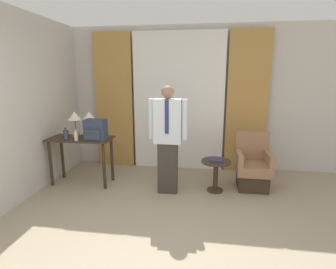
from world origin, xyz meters
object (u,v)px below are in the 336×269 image
object	(u,v)px
bottle_near_edge	(66,135)
side_table	(216,170)
person	(168,136)
desk	(81,146)
book	(216,160)
backpack	(96,130)
armchair	(252,168)
bottle_by_lamp	(76,136)
table_lamp_left	(75,118)
table_lamp_right	(89,118)

from	to	relation	value
bottle_near_edge	side_table	xyz separation A→B (m)	(2.37, 0.14, -0.53)
person	desk	bearing A→B (deg)	173.95
person	book	distance (m)	0.84
backpack	book	bearing A→B (deg)	3.45
armchair	bottle_by_lamp	bearing A→B (deg)	-171.96
armchair	bottle_near_edge	bearing A→B (deg)	-172.81
armchair	side_table	xyz separation A→B (m)	(-0.59, -0.23, 0.01)
table_lamp_left	side_table	size ratio (longest dim) A/B	0.84
bottle_near_edge	bottle_by_lamp	world-z (taller)	bottle_near_edge
desk	book	world-z (taller)	desk
armchair	book	distance (m)	0.66
person	backpack	bearing A→B (deg)	177.94
table_lamp_left	bottle_by_lamp	bearing A→B (deg)	-62.34
backpack	book	distance (m)	1.94
desk	bottle_near_edge	world-z (taller)	bottle_near_edge
bottle_by_lamp	backpack	bearing A→B (deg)	11.67
desk	armchair	size ratio (longest dim) A/B	1.17
bottle_near_edge	book	xyz separation A→B (m)	(2.37, 0.16, -0.35)
table_lamp_right	backpack	bearing A→B (deg)	-48.66
bottle_by_lamp	person	world-z (taller)	person
bottle_by_lamp	book	bearing A→B (deg)	4.59
book	person	bearing A→B (deg)	-168.08
armchair	side_table	bearing A→B (deg)	-158.73
bottle_near_edge	armchair	xyz separation A→B (m)	(2.96, 0.37, -0.53)
table_lamp_left	bottle_near_edge	xyz separation A→B (m)	(-0.03, -0.27, -0.23)
table_lamp_right	bottle_by_lamp	world-z (taller)	table_lamp_right
table_lamp_left	table_lamp_right	bearing A→B (deg)	0.00
backpack	person	xyz separation A→B (m)	(1.15, -0.04, -0.05)
table_lamp_right	bottle_near_edge	world-z (taller)	table_lamp_right
desk	side_table	bearing A→B (deg)	-0.39
person	book	bearing A→B (deg)	11.92
backpack	book	xyz separation A→B (m)	(1.89, 0.11, -0.44)
backpack	book	size ratio (longest dim) A/B	1.52
backpack	table_lamp_right	bearing A→B (deg)	131.34
backpack	side_table	bearing A→B (deg)	3.04
armchair	backpack	bearing A→B (deg)	-172.41
table_lamp_left	table_lamp_right	world-z (taller)	same
desk	bottle_by_lamp	distance (m)	0.28
backpack	armchair	size ratio (longest dim) A/B	0.38
table_lamp_left	book	xyz separation A→B (m)	(2.34, -0.11, -0.59)
bottle_by_lamp	backpack	world-z (taller)	backpack
table_lamp_left	book	world-z (taller)	table_lamp_left
table_lamp_right	side_table	distance (m)	2.22
book	bottle_by_lamp	bearing A→B (deg)	-175.41
desk	table_lamp_right	world-z (taller)	table_lamp_right
backpack	person	bearing A→B (deg)	-2.06
desk	table_lamp_right	distance (m)	0.49
table_lamp_right	side_table	xyz separation A→B (m)	(2.09, -0.12, -0.76)
table_lamp_left	book	size ratio (longest dim) A/B	1.92
table_lamp_right	backpack	world-z (taller)	table_lamp_right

